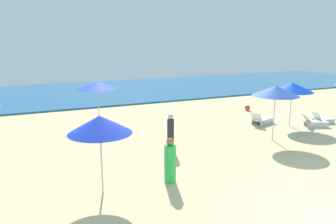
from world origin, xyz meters
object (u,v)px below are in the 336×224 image
(lounge_chair_0_1, at_px, (314,121))
(umbrella_5, at_px, (100,125))
(beachgoer_2, at_px, (170,162))
(umbrella_0, at_px, (292,87))
(lounge_chair_0_0, at_px, (262,119))
(beach_ball_0, at_px, (247,108))
(lounge_chair_4_1, at_px, (322,118))
(umbrella_1, at_px, (98,85))
(beachgoer_0, at_px, (171,133))
(umbrella_3, at_px, (276,91))

(lounge_chair_0_1, xyz_separation_m, umbrella_5, (-12.25, -3.15, 1.91))
(lounge_chair_0_1, relative_size, beachgoer_2, 0.98)
(umbrella_0, xyz_separation_m, lounge_chair_0_0, (-1.11, 0.95, -1.85))
(umbrella_0, height_order, beachgoer_2, umbrella_0)
(umbrella_5, relative_size, beach_ball_0, 6.84)
(lounge_chair_4_1, bearing_deg, beach_ball_0, 34.83)
(lounge_chair_0_0, height_order, umbrella_1, umbrella_1)
(beachgoer_0, distance_m, beach_ball_0, 9.41)
(lounge_chair_0_0, xyz_separation_m, umbrella_1, (-8.16, 4.09, 1.83))
(umbrella_1, height_order, beachgoer_0, umbrella_1)
(umbrella_5, distance_m, beachgoer_0, 4.74)
(lounge_chair_0_0, bearing_deg, umbrella_0, -146.86)
(umbrella_0, distance_m, lounge_chair_0_0, 2.36)
(umbrella_1, height_order, beach_ball_0, umbrella_1)
(umbrella_3, bearing_deg, beach_ball_0, 62.84)
(umbrella_3, bearing_deg, lounge_chair_0_0, 59.93)
(umbrella_3, relative_size, umbrella_5, 1.05)
(lounge_chair_0_1, height_order, beachgoer_0, beachgoer_0)
(lounge_chair_4_1, xyz_separation_m, beachgoer_2, (-11.05, -3.64, 0.44))
(beachgoer_2, bearing_deg, lounge_chair_4_1, -5.04)
(umbrella_3, distance_m, beach_ball_0, 6.85)
(lounge_chair_0_0, height_order, umbrella_5, umbrella_5)
(umbrella_1, relative_size, beachgoer_0, 1.48)
(lounge_chair_4_1, distance_m, beachgoer_0, 9.74)
(beachgoer_2, bearing_deg, lounge_chair_0_1, -5.14)
(beach_ball_0, bearing_deg, umbrella_3, -117.16)
(beach_ball_0, bearing_deg, lounge_chair_0_1, -80.46)
(lounge_chair_0_1, xyz_separation_m, lounge_chair_4_1, (1.01, 0.35, -0.01))
(lounge_chair_0_1, distance_m, beach_ball_0, 4.79)
(umbrella_1, bearing_deg, lounge_chair_0_1, -28.48)
(lounge_chair_0_0, distance_m, beach_ball_0, 3.48)
(umbrella_3, bearing_deg, lounge_chair_0_1, 15.69)
(lounge_chair_0_1, bearing_deg, lounge_chair_0_0, 77.94)
(umbrella_0, bearing_deg, umbrella_1, 151.49)
(beach_ball_0, bearing_deg, umbrella_0, -94.67)
(lounge_chair_4_1, bearing_deg, beachgoer_2, 120.63)
(umbrella_5, xyz_separation_m, beach_ball_0, (11.46, 7.88, -1.99))
(lounge_chair_0_1, height_order, umbrella_3, umbrella_3)
(umbrella_1, relative_size, umbrella_3, 0.90)
(beachgoer_2, bearing_deg, beachgoer_0, 41.96)
(beachgoer_2, bearing_deg, lounge_chair_0_0, 8.62)
(umbrella_0, height_order, lounge_chair_4_1, umbrella_0)
(lounge_chair_4_1, bearing_deg, umbrella_1, 77.51)
(lounge_chair_0_1, relative_size, beachgoer_0, 0.95)
(lounge_chair_4_1, bearing_deg, lounge_chair_0_1, 121.60)
(lounge_chair_4_1, bearing_deg, umbrella_0, 95.61)
(beachgoer_0, bearing_deg, umbrella_3, 113.87)
(beachgoer_2, bearing_deg, umbrella_5, 153.15)
(lounge_chair_0_0, xyz_separation_m, beachgoer_2, (-7.79, -4.85, 0.42))
(umbrella_0, height_order, lounge_chair_0_1, umbrella_0)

